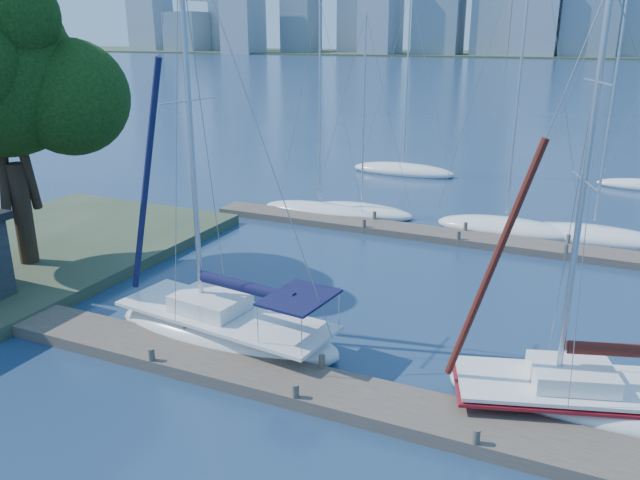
% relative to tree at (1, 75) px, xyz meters
% --- Properties ---
extents(ground, '(700.00, 700.00, 0.00)m').
position_rel_tree_xyz_m(ground, '(15.35, -3.72, -8.50)').
color(ground, '#172C49').
rests_on(ground, ground).
extents(near_dock, '(26.00, 2.00, 0.40)m').
position_rel_tree_xyz_m(near_dock, '(15.35, -3.72, -8.30)').
color(near_dock, '#4D4238').
rests_on(near_dock, ground).
extents(far_dock, '(30.00, 1.80, 0.36)m').
position_rel_tree_xyz_m(far_dock, '(17.35, 12.28, -8.32)').
color(far_dock, '#4D4238').
rests_on(far_dock, ground).
extents(far_shore, '(800.00, 100.00, 1.50)m').
position_rel_tree_xyz_m(far_shore, '(15.35, 316.28, -8.50)').
color(far_shore, '#38472D').
rests_on(far_shore, ground).
extents(tree, '(9.08, 8.30, 12.47)m').
position_rel_tree_xyz_m(tree, '(0.00, 0.00, 0.00)').
color(tree, black).
rests_on(tree, ground).
extents(sailboat_navy, '(8.78, 3.77, 14.47)m').
position_rel_tree_xyz_m(sailboat_navy, '(11.27, -1.86, -7.36)').
color(sailboat_navy, white).
rests_on(sailboat_navy, ground).
extents(sailboat_maroon, '(8.18, 4.76, 11.80)m').
position_rel_tree_xyz_m(sailboat_maroon, '(22.82, -1.39, -7.56)').
color(sailboat_maroon, white).
rests_on(sailboat_maroon, ground).
extents(bg_boat_0, '(7.33, 4.86, 12.25)m').
position_rel_tree_xyz_m(bg_boat_0, '(7.74, 13.76, -8.25)').
color(bg_boat_0, white).
rests_on(bg_boat_0, ground).
extents(bg_boat_1, '(6.45, 2.95, 11.42)m').
position_rel_tree_xyz_m(bg_boat_1, '(9.95, 14.81, -8.27)').
color(bg_boat_1, white).
rests_on(bg_boat_1, ground).
extents(bg_boat_2, '(7.38, 3.00, 16.45)m').
position_rel_tree_xyz_m(bg_boat_2, '(18.14, 14.62, -8.17)').
color(bg_boat_2, white).
rests_on(bg_boat_2, ground).
extents(bg_boat_3, '(7.64, 3.54, 14.81)m').
position_rel_tree_xyz_m(bg_boat_3, '(22.42, 15.08, -8.20)').
color(bg_boat_3, white).
rests_on(bg_boat_3, ground).
extents(bg_boat_6, '(8.18, 4.97, 13.31)m').
position_rel_tree_xyz_m(bg_boat_6, '(8.83, 26.57, -8.22)').
color(bg_boat_6, white).
rests_on(bg_boat_6, ground).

